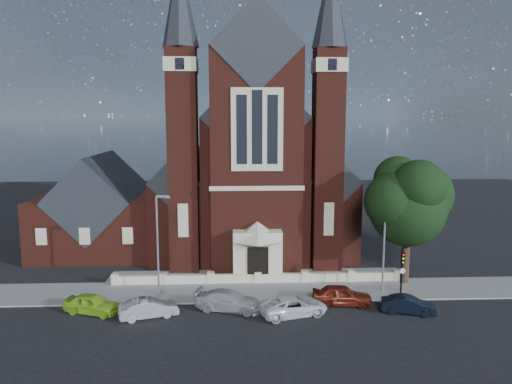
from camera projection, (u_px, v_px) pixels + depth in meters
ground at (254, 256)px, 50.90m from camera, size 120.00×120.00×0.00m
pavement_strip at (259, 292)px, 40.54m from camera, size 60.00×5.00×0.12m
forecourt_paving at (257, 276)px, 44.49m from camera, size 26.00×3.00×0.14m
forecourt_wall at (258, 283)px, 42.51m from camera, size 24.00×0.40×0.90m
church at (251, 168)px, 57.51m from camera, size 20.01×34.90×29.20m
parish_hall at (101, 213)px, 52.55m from camera, size 12.00×12.20×10.24m
street_tree at (410, 204)px, 41.23m from camera, size 6.40×6.60×10.70m
street_lamp_left at (159, 239)px, 38.99m from camera, size 1.16×0.22×8.09m
street_lamp_right at (385, 237)px, 39.79m from camera, size 1.16×0.22×8.09m
traffic_signal at (402, 267)px, 38.59m from camera, size 0.28×0.42×4.00m
car_lime_van at (92, 304)px, 36.01m from camera, size 4.50×2.93×1.42m
car_silver_a at (148, 308)px, 35.27m from camera, size 4.39×2.66×1.37m
car_silver_b at (229, 301)px, 36.57m from camera, size 5.37×3.35×1.45m
car_white_suv at (293, 306)px, 35.65m from camera, size 5.38×3.56×1.37m
car_dark_red at (342, 295)px, 37.59m from camera, size 4.69×2.39×1.53m
car_navy at (409, 305)px, 35.98m from camera, size 4.09×2.30×1.28m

